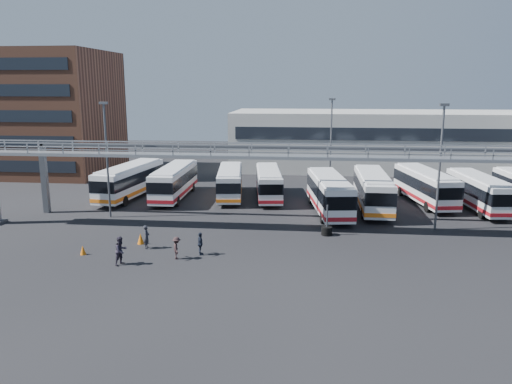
# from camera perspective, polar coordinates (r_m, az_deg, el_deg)

# --- Properties ---
(ground) EXTENTS (140.00, 140.00, 0.00)m
(ground) POSITION_cam_1_polar(r_m,az_deg,el_deg) (35.63, 3.27, -6.89)
(ground) COLOR black
(ground) RESTS_ON ground
(gantry) EXTENTS (51.40, 5.15, 7.10)m
(gantry) POSITION_cam_1_polar(r_m,az_deg,el_deg) (40.02, 3.77, 3.34)
(gantry) COLOR gray
(gantry) RESTS_ON ground
(apartment_building) EXTENTS (18.00, 15.00, 16.00)m
(apartment_building) POSITION_cam_1_polar(r_m,az_deg,el_deg) (72.98, -23.38, 8.32)
(apartment_building) COLOR brown
(apartment_building) RESTS_ON ground
(warehouse) EXTENTS (42.00, 14.00, 8.00)m
(warehouse) POSITION_cam_1_polar(r_m,az_deg,el_deg) (72.82, 14.32, 5.76)
(warehouse) COLOR #9E9E99
(warehouse) RESTS_ON ground
(light_pole_left) EXTENTS (0.70, 0.35, 10.21)m
(light_pole_left) POSITION_cam_1_polar(r_m,az_deg,el_deg) (45.57, -16.70, 4.21)
(light_pole_left) COLOR #4C4F54
(light_pole_left) RESTS_ON ground
(light_pole_mid) EXTENTS (0.70, 0.35, 10.21)m
(light_pole_mid) POSITION_cam_1_polar(r_m,az_deg,el_deg) (42.40, 20.30, 3.41)
(light_pole_mid) COLOR #4C4F54
(light_pole_mid) RESTS_ON ground
(light_pole_back) EXTENTS (0.70, 0.35, 10.21)m
(light_pole_back) POSITION_cam_1_polar(r_m,az_deg,el_deg) (56.02, 8.56, 5.97)
(light_pole_back) COLOR #4C4F54
(light_pole_back) RESTS_ON ground
(bus_1) EXTENTS (4.02, 11.67, 3.47)m
(bus_1) POSITION_cam_1_polar(r_m,az_deg,el_deg) (53.70, -14.21, 1.37)
(bus_1) COLOR silver
(bus_1) RESTS_ON ground
(bus_2) EXTENTS (2.70, 11.07, 3.35)m
(bus_2) POSITION_cam_1_polar(r_m,az_deg,el_deg) (52.59, -9.32, 1.29)
(bus_2) COLOR silver
(bus_2) RESTS_ON ground
(bus_3) EXTENTS (3.63, 10.46, 3.11)m
(bus_3) POSITION_cam_1_polar(r_m,az_deg,el_deg) (52.31, -2.98, 1.22)
(bus_3) COLOR silver
(bus_3) RESTS_ON ground
(bus_4) EXTENTS (3.63, 10.43, 3.10)m
(bus_4) POSITION_cam_1_polar(r_m,az_deg,el_deg) (51.79, 1.46, 1.12)
(bus_4) COLOR silver
(bus_4) RESTS_ON ground
(bus_5) EXTENTS (4.12, 11.60, 3.45)m
(bus_5) POSITION_cam_1_polar(r_m,az_deg,el_deg) (46.37, 8.37, -0.07)
(bus_5) COLOR silver
(bus_5) RESTS_ON ground
(bus_6) EXTENTS (2.72, 11.50, 3.49)m
(bus_6) POSITION_cam_1_polar(r_m,az_deg,el_deg) (48.42, 13.19, 0.29)
(bus_6) COLOR silver
(bus_6) RESTS_ON ground
(bus_7) EXTENTS (4.43, 11.29, 3.34)m
(bus_7) POSITION_cam_1_polar(r_m,az_deg,el_deg) (52.38, 18.76, 0.75)
(bus_7) COLOR silver
(bus_7) RESTS_ON ground
(bus_8) EXTENTS (3.47, 10.87, 3.24)m
(bus_8) POSITION_cam_1_polar(r_m,az_deg,el_deg) (51.64, 24.13, 0.11)
(bus_8) COLOR silver
(bus_8) RESTS_ON ground
(pedestrian_a) EXTENTS (0.46, 0.66, 1.72)m
(pedestrian_a) POSITION_cam_1_polar(r_m,az_deg,el_deg) (37.00, -12.40, -5.04)
(pedestrian_a) COLOR black
(pedestrian_a) RESTS_ON ground
(pedestrian_b) EXTENTS (1.08, 1.16, 1.92)m
(pedestrian_b) POSITION_cam_1_polar(r_m,az_deg,el_deg) (34.11, -15.18, -6.48)
(pedestrian_b) COLOR #282330
(pedestrian_b) RESTS_ON ground
(pedestrian_c) EXTENTS (0.83, 1.12, 1.54)m
(pedestrian_c) POSITION_cam_1_polar(r_m,az_deg,el_deg) (34.46, -9.06, -6.34)
(pedestrian_c) COLOR #2D1E1F
(pedestrian_c) RESTS_ON ground
(pedestrian_d) EXTENTS (0.65, 1.02, 1.61)m
(pedestrian_d) POSITION_cam_1_polar(r_m,az_deg,el_deg) (35.04, -6.38, -5.89)
(pedestrian_d) COLOR black
(pedestrian_d) RESTS_ON ground
(cone_left) EXTENTS (0.42, 0.42, 0.66)m
(cone_left) POSITION_cam_1_polar(r_m,az_deg,el_deg) (37.04, -19.17, -6.28)
(cone_left) COLOR #D3650B
(cone_left) RESTS_ON ground
(cone_right) EXTENTS (0.59, 0.59, 0.80)m
(cone_right) POSITION_cam_1_polar(r_m,az_deg,el_deg) (38.25, -13.05, -5.22)
(cone_right) COLOR #D3650B
(cone_right) RESTS_ON ground
(tire_stack) EXTENTS (0.86, 0.86, 2.45)m
(tire_stack) POSITION_cam_1_polar(r_m,az_deg,el_deg) (39.79, 8.08, -4.32)
(tire_stack) COLOR black
(tire_stack) RESTS_ON ground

